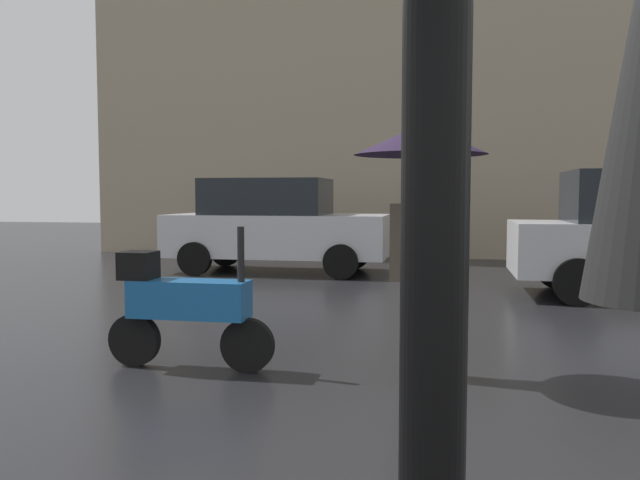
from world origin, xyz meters
TOP-DOWN VIEW (x-y plane):
  - pedestrian_with_umbrella at (-0.04, 3.22)m, footprint 1.09×1.09m
  - parked_scooter at (-2.02, 3.01)m, footprint 1.49×0.32m
  - parked_car_right at (-3.10, 9.91)m, footprint 4.25×1.88m

SIDE VIEW (x-z plane):
  - parked_scooter at x=-2.02m, z-range -0.06..1.18m
  - parked_car_right at x=-3.10m, z-range 0.02..1.84m
  - pedestrian_with_umbrella at x=-0.04m, z-range 0.64..2.71m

